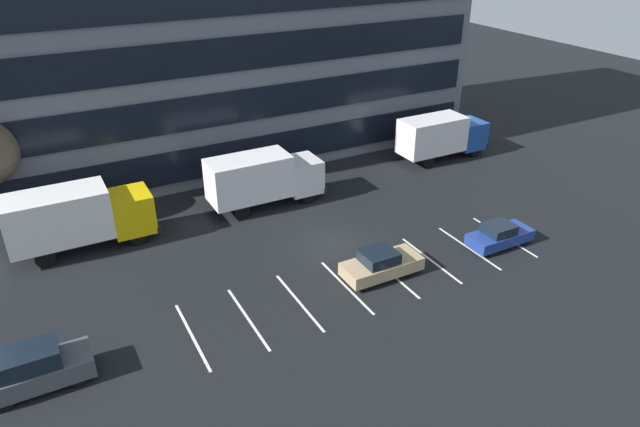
# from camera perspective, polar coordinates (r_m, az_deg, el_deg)

# --- Properties ---
(ground_plane) EXTENTS (120.00, 120.00, 0.00)m
(ground_plane) POSITION_cam_1_polar(r_m,az_deg,el_deg) (34.32, 1.10, -3.14)
(ground_plane) COLOR black
(office_building) EXTENTS (38.51, 13.28, 21.60)m
(office_building) POSITION_cam_1_polar(r_m,az_deg,el_deg) (46.42, -10.31, 18.91)
(office_building) COLOR slate
(office_building) RESTS_ON ground_plane
(lot_markings) EXTENTS (19.74, 5.40, 0.01)m
(lot_markings) POSITION_cam_1_polar(r_m,az_deg,el_deg) (31.34, 4.84, -6.57)
(lot_markings) COLOR silver
(lot_markings) RESTS_ON ground_plane
(box_truck_blue) EXTENTS (7.56, 2.50, 3.50)m
(box_truck_blue) POSITION_cam_1_polar(r_m,az_deg,el_deg) (46.78, 11.97, 7.61)
(box_truck_blue) COLOR #194799
(box_truck_blue) RESTS_ON ground_plane
(box_truck_white) EXTENTS (7.81, 2.59, 3.62)m
(box_truck_white) POSITION_cam_1_polar(r_m,az_deg,el_deg) (38.23, -5.64, 3.57)
(box_truck_white) COLOR white
(box_truck_white) RESTS_ON ground_plane
(box_truck_yellow) EXTENTS (8.15, 2.70, 3.78)m
(box_truck_yellow) POSITION_cam_1_polar(r_m,az_deg,el_deg) (35.81, -22.92, -0.24)
(box_truck_yellow) COLOR yellow
(box_truck_yellow) RESTS_ON ground_plane
(suv_charcoal) EXTENTS (4.28, 1.81, 1.93)m
(suv_charcoal) POSITION_cam_1_polar(r_m,az_deg,el_deg) (27.19, -26.35, -13.61)
(suv_charcoal) COLOR #474C51
(suv_charcoal) RESTS_ON ground_plane
(sedan_tan) EXTENTS (4.41, 1.85, 1.58)m
(sedan_tan) POSITION_cam_1_polar(r_m,az_deg,el_deg) (31.33, 6.08, -5.02)
(sedan_tan) COLOR tan
(sedan_tan) RESTS_ON ground_plane
(sedan_navy) EXTENTS (4.01, 1.68, 1.44)m
(sedan_navy) POSITION_cam_1_polar(r_m,az_deg,el_deg) (35.59, 17.39, -2.07)
(sedan_navy) COLOR navy
(sedan_navy) RESTS_ON ground_plane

